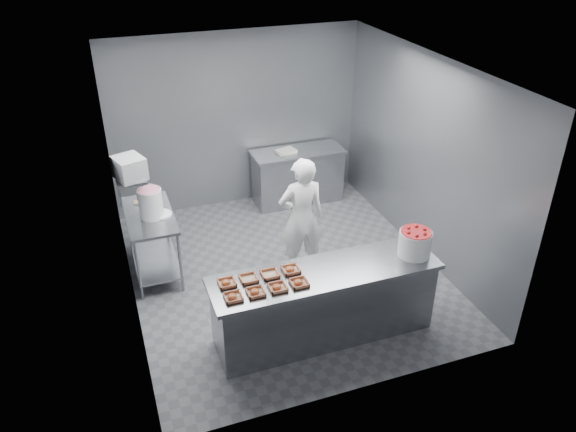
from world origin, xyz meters
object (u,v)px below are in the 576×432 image
at_px(tray_1, 255,292).
at_px(tray_5, 249,278).
at_px(tray_6, 270,274).
at_px(strawberry_tub, 415,242).
at_px(back_counter, 298,176).
at_px(tray_2, 277,287).
at_px(glaze_bucket, 151,203).
at_px(service_counter, 324,303).
at_px(tray_3, 299,283).
at_px(worker, 301,218).
at_px(tray_0, 233,297).
at_px(prep_table, 152,234).
at_px(tray_7, 291,269).
at_px(appliance, 129,168).
at_px(tray_4, 227,283).

xyz_separation_m(tray_1, tray_5, (0.00, 0.26, -0.00)).
distance_m(tray_6, strawberry_tub, 1.69).
xyz_separation_m(back_counter, tray_2, (-1.50, -3.38, 0.47)).
distance_m(strawberry_tub, glaze_bucket, 3.30).
relative_size(service_counter, tray_3, 13.88).
xyz_separation_m(service_counter, worker, (0.21, 1.29, 0.39)).
height_order(tray_0, strawberry_tub, strawberry_tub).
relative_size(prep_table, tray_7, 6.40).
bearing_deg(appliance, tray_1, -80.47).
xyz_separation_m(prep_table, tray_5, (0.81, -1.82, 0.33)).
relative_size(back_counter, tray_1, 8.01).
xyz_separation_m(tray_0, tray_5, (0.24, 0.26, -0.00)).
height_order(tray_1, tray_2, same).
xyz_separation_m(tray_0, tray_2, (0.48, 0.00, 0.00)).
relative_size(tray_4, appliance, 0.53).
distance_m(tray_5, appliance, 1.99).
distance_m(tray_4, tray_5, 0.24).
distance_m(tray_7, strawberry_tub, 1.46).
bearing_deg(tray_7, strawberry_tub, -6.47).
bearing_deg(tray_1, tray_7, 28.21).
distance_m(tray_0, tray_1, 0.24).
distance_m(tray_2, tray_4, 0.54).
distance_m(tray_1, tray_6, 0.35).
bearing_deg(tray_0, tray_6, 28.06).
relative_size(prep_table, worker, 0.72).
distance_m(tray_5, tray_7, 0.48).
bearing_deg(appliance, strawberry_tub, -49.43).
xyz_separation_m(tray_6, glaze_bucket, (-1.02, 1.74, 0.18)).
relative_size(tray_4, worker, 0.11).
distance_m(tray_6, tray_7, 0.24).
relative_size(worker, appliance, 4.73).
height_order(service_counter, tray_4, tray_4).
relative_size(back_counter, tray_6, 8.01).
height_order(tray_0, appliance, appliance).
distance_m(prep_table, tray_5, 2.02).
bearing_deg(tray_0, glaze_bucket, 104.98).
xyz_separation_m(service_counter, prep_table, (-1.65, 1.95, 0.14)).
height_order(tray_6, worker, worker).
xyz_separation_m(tray_4, worker, (1.29, 1.16, -0.08)).
bearing_deg(tray_2, glaze_bucket, 116.92).
bearing_deg(tray_2, service_counter, 12.04).
bearing_deg(tray_0, back_counter, 59.59).
relative_size(tray_1, tray_5, 1.00).
distance_m(tray_4, tray_6, 0.48).
height_order(service_counter, back_counter, same).
distance_m(tray_5, tray_6, 0.24).
bearing_deg(tray_5, prep_table, 113.97).
bearing_deg(glaze_bucket, tray_6, -59.69).
bearing_deg(worker, back_counter, -107.11).
bearing_deg(tray_7, tray_6, 180.00).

